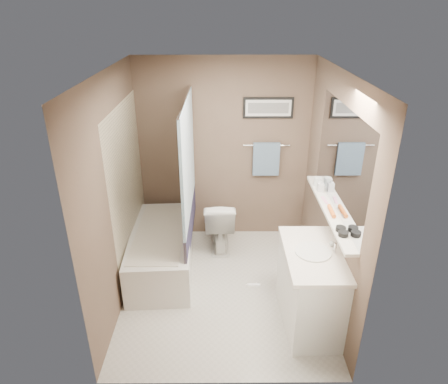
{
  "coord_description": "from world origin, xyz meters",
  "views": [
    {
      "loc": [
        -0.02,
        -3.63,
        2.96
      ],
      "look_at": [
        0.0,
        0.15,
        1.15
      ],
      "focal_mm": 32.0,
      "sensor_mm": 36.0,
      "label": 1
    }
  ],
  "objects_px": {
    "candle_bowl_far": "(341,229)",
    "bathtub": "(162,250)",
    "hair_brush_front": "(332,211)",
    "candle_bowl_near": "(343,234)",
    "vanity": "(311,290)",
    "glass_jar": "(318,182)",
    "soap_bottle": "(321,185)",
    "toilet": "(219,223)"
  },
  "relations": [
    {
      "from": "candle_bowl_far",
      "to": "bathtub",
      "type": "bearing_deg",
      "value": 151.04
    },
    {
      "from": "hair_brush_front",
      "to": "candle_bowl_near",
      "type": "bearing_deg",
      "value": -90.0
    },
    {
      "from": "vanity",
      "to": "glass_jar",
      "type": "distance_m",
      "value": 1.19
    },
    {
      "from": "vanity",
      "to": "soap_bottle",
      "type": "height_order",
      "value": "soap_bottle"
    },
    {
      "from": "toilet",
      "to": "candle_bowl_near",
      "type": "relative_size",
      "value": 7.73
    },
    {
      "from": "vanity",
      "to": "candle_bowl_far",
      "type": "relative_size",
      "value": 10.0
    },
    {
      "from": "vanity",
      "to": "candle_bowl_near",
      "type": "bearing_deg",
      "value": -41.74
    },
    {
      "from": "toilet",
      "to": "soap_bottle",
      "type": "distance_m",
      "value": 1.52
    },
    {
      "from": "toilet",
      "to": "glass_jar",
      "type": "xyz_separation_m",
      "value": [
        1.09,
        -0.51,
        0.82
      ]
    },
    {
      "from": "candle_bowl_far",
      "to": "glass_jar",
      "type": "distance_m",
      "value": 0.96
    },
    {
      "from": "bathtub",
      "to": "soap_bottle",
      "type": "xyz_separation_m",
      "value": [
        1.79,
        -0.17,
        0.94
      ]
    },
    {
      "from": "bathtub",
      "to": "toilet",
      "type": "relative_size",
      "value": 2.16
    },
    {
      "from": "bathtub",
      "to": "vanity",
      "type": "bearing_deg",
      "value": -33.07
    },
    {
      "from": "vanity",
      "to": "candle_bowl_near",
      "type": "relative_size",
      "value": 10.0
    },
    {
      "from": "glass_jar",
      "to": "soap_bottle",
      "type": "height_order",
      "value": "soap_bottle"
    },
    {
      "from": "bathtub",
      "to": "toilet",
      "type": "distance_m",
      "value": 0.85
    },
    {
      "from": "candle_bowl_near",
      "to": "glass_jar",
      "type": "distance_m",
      "value": 1.04
    },
    {
      "from": "bathtub",
      "to": "glass_jar",
      "type": "xyz_separation_m",
      "value": [
        1.79,
        -0.03,
        0.92
      ]
    },
    {
      "from": "candle_bowl_near",
      "to": "soap_bottle",
      "type": "bearing_deg",
      "value": 90.0
    },
    {
      "from": "vanity",
      "to": "toilet",
      "type": "bearing_deg",
      "value": 120.06
    },
    {
      "from": "candle_bowl_far",
      "to": "vanity",
      "type": "bearing_deg",
      "value": 160.08
    },
    {
      "from": "bathtub",
      "to": "soap_bottle",
      "type": "relative_size",
      "value": 10.33
    },
    {
      "from": "bathtub",
      "to": "vanity",
      "type": "distance_m",
      "value": 1.85
    },
    {
      "from": "glass_jar",
      "to": "soap_bottle",
      "type": "distance_m",
      "value": 0.14
    },
    {
      "from": "vanity",
      "to": "hair_brush_front",
      "type": "xyz_separation_m",
      "value": [
        0.19,
        0.26,
        0.74
      ]
    },
    {
      "from": "toilet",
      "to": "vanity",
      "type": "xyz_separation_m",
      "value": [
        0.91,
        -1.4,
        0.05
      ]
    },
    {
      "from": "candle_bowl_near",
      "to": "glass_jar",
      "type": "relative_size",
      "value": 0.9
    },
    {
      "from": "soap_bottle",
      "to": "glass_jar",
      "type": "bearing_deg",
      "value": 90.0
    },
    {
      "from": "vanity",
      "to": "glass_jar",
      "type": "height_order",
      "value": "glass_jar"
    },
    {
      "from": "candle_bowl_far",
      "to": "soap_bottle",
      "type": "distance_m",
      "value": 0.82
    },
    {
      "from": "bathtub",
      "to": "hair_brush_front",
      "type": "xyz_separation_m",
      "value": [
        1.79,
        -0.66,
        0.89
      ]
    },
    {
      "from": "bathtub",
      "to": "hair_brush_front",
      "type": "bearing_deg",
      "value": -23.37
    },
    {
      "from": "toilet",
      "to": "hair_brush_front",
      "type": "relative_size",
      "value": 3.16
    },
    {
      "from": "vanity",
      "to": "soap_bottle",
      "type": "relative_size",
      "value": 6.2
    },
    {
      "from": "toilet",
      "to": "candle_bowl_near",
      "type": "distance_m",
      "value": 2.05
    },
    {
      "from": "candle_bowl_near",
      "to": "soap_bottle",
      "type": "distance_m",
      "value": 0.91
    },
    {
      "from": "toilet",
      "to": "hair_brush_front",
      "type": "distance_m",
      "value": 1.76
    },
    {
      "from": "soap_bottle",
      "to": "candle_bowl_far",
      "type": "bearing_deg",
      "value": -90.0
    },
    {
      "from": "bathtub",
      "to": "hair_brush_front",
      "type": "relative_size",
      "value": 6.82
    },
    {
      "from": "glass_jar",
      "to": "candle_bowl_far",
      "type": "bearing_deg",
      "value": -90.0
    },
    {
      "from": "toilet",
      "to": "hair_brush_front",
      "type": "xyz_separation_m",
      "value": [
        1.09,
        -1.14,
        0.79
      ]
    },
    {
      "from": "bathtub",
      "to": "candle_bowl_near",
      "type": "height_order",
      "value": "candle_bowl_near"
    }
  ]
}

